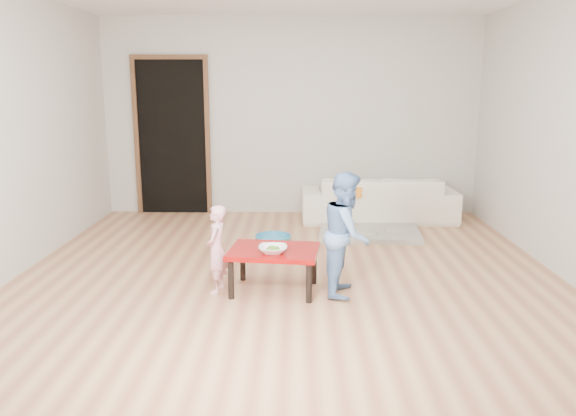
{
  "coord_description": "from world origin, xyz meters",
  "views": [
    {
      "loc": [
        0.08,
        -5.08,
        1.72
      ],
      "look_at": [
        0.0,
        -0.2,
        0.65
      ],
      "focal_mm": 35.0,
      "sensor_mm": 36.0,
      "label": 1
    }
  ],
  "objects_px": {
    "bowl": "(273,249)",
    "child_pink": "(216,249)",
    "child_blue": "(347,234)",
    "sofa": "(378,198)",
    "basin": "(273,241)",
    "red_table": "(274,270)"
  },
  "relations": [
    {
      "from": "bowl",
      "to": "child_pink",
      "type": "relative_size",
      "value": 0.32
    },
    {
      "from": "basin",
      "to": "bowl",
      "type": "bearing_deg",
      "value": -87.62
    },
    {
      "from": "red_table",
      "to": "child_pink",
      "type": "bearing_deg",
      "value": -176.87
    },
    {
      "from": "basin",
      "to": "child_pink",
      "type": "bearing_deg",
      "value": -106.85
    },
    {
      "from": "sofa",
      "to": "child_pink",
      "type": "distance_m",
      "value": 3.14
    },
    {
      "from": "sofa",
      "to": "basin",
      "type": "bearing_deg",
      "value": 42.53
    },
    {
      "from": "sofa",
      "to": "child_blue",
      "type": "xyz_separation_m",
      "value": [
        -0.64,
        -2.63,
        0.23
      ]
    },
    {
      "from": "sofa",
      "to": "child_pink",
      "type": "height_order",
      "value": "child_pink"
    },
    {
      "from": "bowl",
      "to": "child_blue",
      "type": "relative_size",
      "value": 0.23
    },
    {
      "from": "red_table",
      "to": "child_blue",
      "type": "height_order",
      "value": "child_blue"
    },
    {
      "from": "red_table",
      "to": "bowl",
      "type": "height_order",
      "value": "bowl"
    },
    {
      "from": "bowl",
      "to": "red_table",
      "type": "bearing_deg",
      "value": 88.13
    },
    {
      "from": "sofa",
      "to": "red_table",
      "type": "distance_m",
      "value": 2.88
    },
    {
      "from": "child_blue",
      "to": "child_pink",
      "type": "bearing_deg",
      "value": 99.95
    },
    {
      "from": "sofa",
      "to": "red_table",
      "type": "bearing_deg",
      "value": 63.47
    },
    {
      "from": "child_pink",
      "to": "basin",
      "type": "distance_m",
      "value": 1.48
    },
    {
      "from": "sofa",
      "to": "basin",
      "type": "distance_m",
      "value": 1.82
    },
    {
      "from": "red_table",
      "to": "bowl",
      "type": "relative_size",
      "value": 3.13
    },
    {
      "from": "child_blue",
      "to": "basin",
      "type": "xyz_separation_m",
      "value": [
        -0.67,
        1.39,
        -0.46
      ]
    },
    {
      "from": "child_blue",
      "to": "sofa",
      "type": "bearing_deg",
      "value": -3.2
    },
    {
      "from": "child_pink",
      "to": "child_blue",
      "type": "xyz_separation_m",
      "value": [
        1.09,
        -0.01,
        0.14
      ]
    },
    {
      "from": "red_table",
      "to": "basin",
      "type": "bearing_deg",
      "value": 92.72
    }
  ]
}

